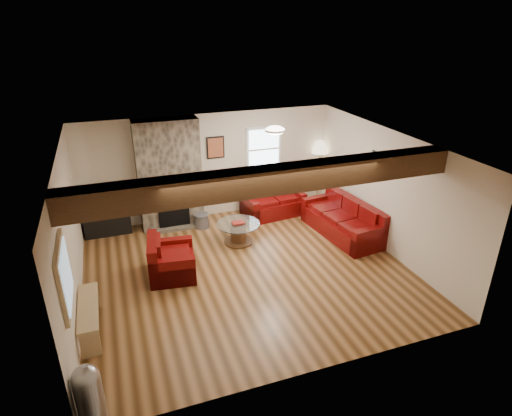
{
  "coord_description": "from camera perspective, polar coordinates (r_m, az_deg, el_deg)",
  "views": [
    {
      "loc": [
        -2.2,
        -6.7,
        4.49
      ],
      "look_at": [
        0.33,
        0.4,
        1.11
      ],
      "focal_mm": 30.0,
      "sensor_mm": 36.0,
      "label": 1
    }
  ],
  "objects": [
    {
      "name": "tv_cabinet",
      "position": [
        10.16,
        -19.15,
        -1.93
      ],
      "size": [
        1.0,
        0.4,
        0.5
      ],
      "primitive_type": "cube",
      "color": "black",
      "rests_on": "floor"
    },
    {
      "name": "oak_beam",
      "position": [
        6.27,
        2.24,
        3.8
      ],
      "size": [
        6.0,
        0.36,
        0.38
      ],
      "primitive_type": "cube",
      "color": "#362010",
      "rests_on": "room"
    },
    {
      "name": "floor_lamp",
      "position": [
        10.96,
        8.51,
        7.59
      ],
      "size": [
        0.42,
        0.42,
        1.65
      ],
      "color": "tan",
      "rests_on": "floor"
    },
    {
      "name": "ceiling_dome",
      "position": [
        8.46,
        2.55,
        10.13
      ],
      "size": [
        0.4,
        0.4,
        0.18
      ],
      "primitive_type": null,
      "color": "white",
      "rests_on": "room"
    },
    {
      "name": "loveseat",
      "position": [
        10.48,
        2.28,
        1.08
      ],
      "size": [
        1.53,
        0.98,
        0.77
      ],
      "primitive_type": null,
      "rotation": [
        0.0,
        0.0,
        0.11
      ],
      "color": "#4B0507",
      "rests_on": "floor"
    },
    {
      "name": "hatch_window",
      "position": [
        6.07,
        -24.17,
        -8.26
      ],
      "size": [
        0.08,
        1.0,
        0.9
      ],
      "primitive_type": null,
      "color": "#A68757",
      "rests_on": "room"
    },
    {
      "name": "artwork_back",
      "position": [
        10.09,
        -5.41,
        8.02
      ],
      "size": [
        0.42,
        0.06,
        0.52
      ],
      "primitive_type": null,
      "color": "black",
      "rests_on": "room"
    },
    {
      "name": "pine_bench",
      "position": [
        7.27,
        -21.24,
        -13.58
      ],
      "size": [
        0.29,
        1.26,
        0.47
      ],
      "primitive_type": null,
      "color": "#A68757",
      "rests_on": "floor"
    },
    {
      "name": "back_window",
      "position": [
        10.48,
        1.03,
        7.88
      ],
      "size": [
        0.9,
        0.08,
        1.1
      ],
      "primitive_type": null,
      "color": "white",
      "rests_on": "room"
    },
    {
      "name": "artwork_right",
      "position": [
        9.12,
        16.08,
        5.73
      ],
      "size": [
        0.06,
        0.55,
        0.42
      ],
      "primitive_type": null,
      "color": "black",
      "rests_on": "room"
    },
    {
      "name": "coffee_table",
      "position": [
        9.23,
        -2.37,
        -3.33
      ],
      "size": [
        0.93,
        0.93,
        0.49
      ],
      "color": "#4D3018",
      "rests_on": "floor"
    },
    {
      "name": "chimney_breast",
      "position": [
        9.83,
        -11.49,
        4.25
      ],
      "size": [
        1.4,
        0.67,
        2.5
      ],
      "color": "#353029",
      "rests_on": "floor"
    },
    {
      "name": "coal_bucket",
      "position": [
        10.0,
        -7.29,
        -1.61
      ],
      "size": [
        0.37,
        0.37,
        0.35
      ],
      "primitive_type": null,
      "color": "slate",
      "rests_on": "floor"
    },
    {
      "name": "pedal_bin",
      "position": [
        5.86,
        -21.38,
        -22.1
      ],
      "size": [
        0.35,
        0.35,
        0.83
      ],
      "primitive_type": null,
      "rotation": [
        0.0,
        0.0,
        0.07
      ],
      "color": "#A7A7AC",
      "rests_on": "floor"
    },
    {
      "name": "sofa_three",
      "position": [
        9.68,
        11.43,
        -1.34
      ],
      "size": [
        1.09,
        2.14,
        0.79
      ],
      "primitive_type": null,
      "rotation": [
        0.0,
        0.0,
        -1.45
      ],
      "color": "#4B0507",
      "rests_on": "floor"
    },
    {
      "name": "television",
      "position": [
        9.96,
        -19.54,
        0.65
      ],
      "size": [
        0.87,
        0.11,
        0.5
      ],
      "primitive_type": "imported",
      "color": "black",
      "rests_on": "tv_cabinet"
    },
    {
      "name": "armchair_red",
      "position": [
        8.19,
        -11.19,
        -6.42
      ],
      "size": [
        0.95,
        1.05,
        0.77
      ],
      "primitive_type": null,
      "rotation": [
        0.0,
        0.0,
        1.44
      ],
      "color": "#4B0507",
      "rests_on": "floor"
    },
    {
      "name": "room",
      "position": [
        7.76,
        -1.29,
        -0.51
      ],
      "size": [
        8.0,
        8.0,
        8.0
      ],
      "color": "#523215",
      "rests_on": "ground"
    }
  ]
}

